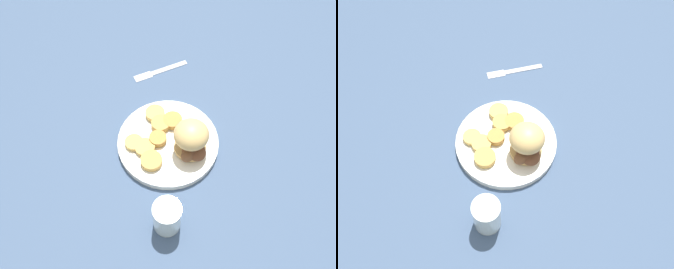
# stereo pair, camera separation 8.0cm
# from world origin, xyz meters

# --- Properties ---
(ground_plane) EXTENTS (4.00, 4.00, 0.00)m
(ground_plane) POSITION_xyz_m (0.00, 0.00, 0.00)
(ground_plane) COLOR #3D5170
(dinner_plate) EXTENTS (0.25, 0.25, 0.02)m
(dinner_plate) POSITION_xyz_m (0.00, 0.00, 0.01)
(dinner_plate) COLOR white
(dinner_plate) RESTS_ON ground_plane
(sandwich) EXTENTS (0.11, 0.09, 0.09)m
(sandwich) POSITION_xyz_m (-0.04, -0.05, 0.07)
(sandwich) COLOR tan
(sandwich) RESTS_ON dinner_plate
(potato_round_0) EXTENTS (0.05, 0.05, 0.01)m
(potato_round_0) POSITION_xyz_m (-0.01, 0.06, 0.03)
(potato_round_0) COLOR tan
(potato_round_0) RESTS_ON dinner_plate
(potato_round_1) EXTENTS (0.05, 0.05, 0.01)m
(potato_round_1) POSITION_xyz_m (-0.05, 0.06, 0.03)
(potato_round_1) COLOR tan
(potato_round_1) RESTS_ON dinner_plate
(potato_round_2) EXTENTS (0.05, 0.05, 0.02)m
(potato_round_2) POSITION_xyz_m (0.05, 0.01, 0.03)
(potato_round_2) COLOR tan
(potato_round_2) RESTS_ON dinner_plate
(potato_round_3) EXTENTS (0.05, 0.05, 0.02)m
(potato_round_3) POSITION_xyz_m (0.05, -0.03, 0.03)
(potato_round_3) COLOR #BC8942
(potato_round_3) RESTS_ON dinner_plate
(potato_round_4) EXTENTS (0.04, 0.04, 0.02)m
(potato_round_4) POSITION_xyz_m (0.01, 0.02, 0.03)
(potato_round_4) COLOR #BC8942
(potato_round_4) RESTS_ON dinner_plate
(potato_round_5) EXTENTS (0.05, 0.05, 0.01)m
(potato_round_5) POSITION_xyz_m (0.01, 0.08, 0.03)
(potato_round_5) COLOR tan
(potato_round_5) RESTS_ON dinner_plate
(potato_round_6) EXTENTS (0.05, 0.05, 0.01)m
(potato_round_6) POSITION_xyz_m (0.08, 0.01, 0.03)
(potato_round_6) COLOR tan
(potato_round_6) RESTS_ON dinner_plate
(fork) EXTENTS (0.04, 0.17, 0.00)m
(fork) POSITION_xyz_m (0.25, -0.05, 0.00)
(fork) COLOR silver
(fork) RESTS_ON ground_plane
(drinking_glass) EXTENTS (0.06, 0.06, 0.09)m
(drinking_glass) POSITION_xyz_m (-0.20, 0.06, 0.05)
(drinking_glass) COLOR silver
(drinking_glass) RESTS_ON ground_plane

